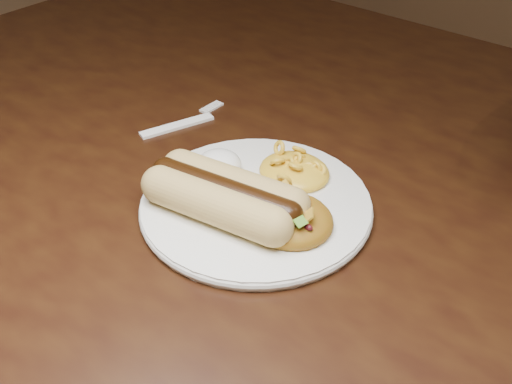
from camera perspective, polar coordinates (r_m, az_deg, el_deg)
The scene contains 7 objects.
table at distance 0.76m, azimuth 11.23°, elevation -4.17°, with size 1.60×0.90×0.75m.
plate at distance 0.64m, azimuth -0.00°, elevation -1.18°, with size 0.24×0.24×0.01m, color white.
hotdog at distance 0.61m, azimuth -3.06°, elevation -0.23°, with size 0.15×0.09×0.04m.
mac_and_cheese at distance 0.66m, azimuth 3.71°, elevation 2.78°, with size 0.08×0.07×0.03m, color gold.
sour_cream at distance 0.67m, azimuth -3.59°, elevation 3.12°, with size 0.05×0.05×0.03m, color white.
taco_salad at distance 0.59m, azimuth 3.33°, elevation -2.02°, with size 0.09×0.08×0.04m.
fork at distance 0.79m, azimuth -7.52°, elevation 6.28°, with size 0.02×0.14×0.00m, color white.
Camera 1 is at (0.24, -0.53, 1.15)m, focal length 42.00 mm.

